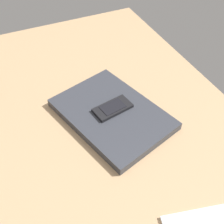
# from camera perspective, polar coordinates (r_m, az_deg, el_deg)

# --- Properties ---
(desk_surface) EXTENTS (1.20, 0.80, 0.03)m
(desk_surface) POSITION_cam_1_polar(r_m,az_deg,el_deg) (0.80, -2.73, -3.30)
(desk_surface) COLOR tan
(desk_surface) RESTS_ON ground
(laptop_closed) EXTENTS (0.37, 0.30, 0.02)m
(laptop_closed) POSITION_cam_1_polar(r_m,az_deg,el_deg) (0.80, 0.00, -0.42)
(laptop_closed) COLOR #33353D
(laptop_closed) RESTS_ON desk_surface
(cell_phone_on_laptop) EXTENTS (0.07, 0.11, 0.01)m
(cell_phone_on_laptop) POSITION_cam_1_polar(r_m,az_deg,el_deg) (0.80, 0.14, 0.81)
(cell_phone_on_laptop) COLOR black
(cell_phone_on_laptop) RESTS_ON laptop_closed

